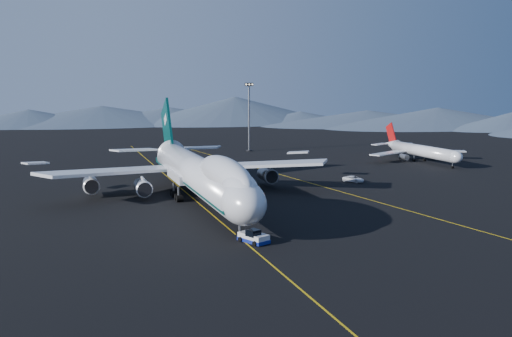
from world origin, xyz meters
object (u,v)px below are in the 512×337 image
object	(u,v)px
boeing_747	(198,173)
floodlight_mast	(249,117)
second_jet	(420,151)
service_van	(354,179)
pushback_tug	(254,238)

from	to	relation	value
boeing_747	floodlight_mast	bearing A→B (deg)	65.50
second_jet	service_van	xyz separation A→B (m)	(-36.00, -25.89, -2.50)
pushback_tug	service_van	bearing A→B (deg)	23.70
second_jet	floodlight_mast	xyz separation A→B (m)	(-39.22, 42.09, 8.51)
pushback_tug	floodlight_mast	size ratio (longest dim) A/B	0.23
pushback_tug	floodlight_mast	bearing A→B (deg)	48.77
floodlight_mast	boeing_747	bearing A→B (deg)	-114.50
second_jet	floodlight_mast	world-z (taller)	floodlight_mast
pushback_tug	boeing_747	bearing A→B (deg)	68.88
boeing_747	service_van	xyz separation A→B (m)	(39.58, 11.77, -5.11)
boeing_747	service_van	bearing A→B (deg)	16.56
second_jet	floodlight_mast	size ratio (longest dim) A/B	1.61
second_jet	floodlight_mast	distance (m)	58.16
second_jet	service_van	size ratio (longest dim) A/B	7.38
pushback_tug	service_van	xyz separation A→B (m)	(38.41, 41.30, 0.06)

